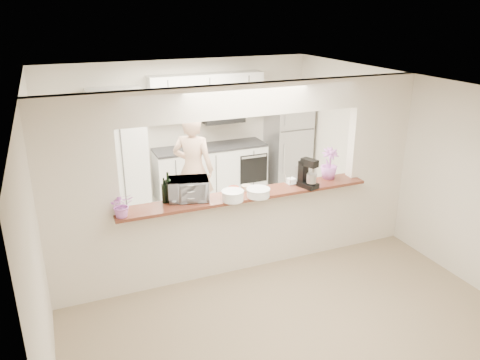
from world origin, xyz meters
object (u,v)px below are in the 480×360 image
stand_mixer (308,174)px  person (193,170)px  refrigerator (288,143)px  toaster_oven (188,189)px

stand_mixer → person: 2.07m
refrigerator → stand_mixer: size_ratio=4.30×
refrigerator → toaster_oven: 3.84m
toaster_oven → person: 1.67m
toaster_oven → person: bearing=84.8°
refrigerator → person: 2.50m
refrigerator → stand_mixer: (-1.20, -2.79, 0.42)m
toaster_oven → person: size_ratio=0.27×
toaster_oven → refrigerator: bearing=56.6°
refrigerator → person: size_ratio=0.93×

